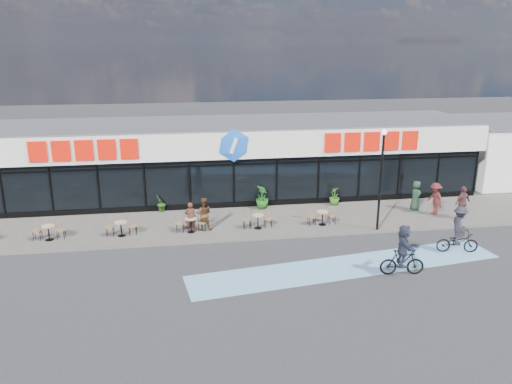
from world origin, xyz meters
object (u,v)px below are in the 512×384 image
at_px(potted_plant_left, 161,203).
at_px(cyclist_b, 458,233).
at_px(lamp_post, 381,171).
at_px(potted_plant_mid, 262,197).
at_px(cyclist_a, 403,252).
at_px(patron_right, 204,214).
at_px(pedestrian_a, 435,199).
at_px(potted_plant_right, 334,196).
at_px(pedestrian_b, 416,195).
at_px(patron_left, 190,217).
at_px(pedestrian_c, 462,203).

bearing_deg(potted_plant_left, cyclist_b, -28.80).
bearing_deg(lamp_post, potted_plant_mid, 141.24).
bearing_deg(cyclist_a, cyclist_b, 27.27).
bearing_deg(cyclist_b, patron_right, 159.06).
relative_size(pedestrian_a, cyclist_a, 0.82).
relative_size(potted_plant_mid, potted_plant_right, 1.25).
distance_m(potted_plant_left, pedestrian_a, 15.26).
relative_size(potted_plant_left, pedestrian_a, 0.57).
distance_m(lamp_post, cyclist_a, 5.41).
bearing_deg(pedestrian_b, potted_plant_left, 91.27).
relative_size(potted_plant_right, pedestrian_b, 0.62).
xyz_separation_m(lamp_post, pedestrian_b, (3.30, 2.64, -2.22)).
distance_m(patron_left, pedestrian_b, 12.83).
bearing_deg(pedestrian_c, lamp_post, -10.54).
relative_size(pedestrian_b, pedestrian_c, 0.94).
relative_size(potted_plant_left, potted_plant_right, 0.96).
relative_size(pedestrian_a, cyclist_b, 0.81).
distance_m(potted_plant_mid, cyclist_b, 10.75).
relative_size(potted_plant_mid, cyclist_b, 0.60).
xyz_separation_m(potted_plant_left, cyclist_b, (13.63, -7.50, 0.32)).
bearing_deg(potted_plant_mid, cyclist_a, -64.33).
bearing_deg(potted_plant_left, pedestrian_b, -7.16).
bearing_deg(pedestrian_a, cyclist_a, -42.88).
height_order(patron_left, patron_right, patron_right).
relative_size(potted_plant_left, pedestrian_b, 0.60).
bearing_deg(cyclist_b, potted_plant_mid, 137.26).
xyz_separation_m(potted_plant_mid, pedestrian_a, (9.29, -2.46, 0.24)).
relative_size(potted_plant_left, cyclist_a, 0.46).
relative_size(patron_left, cyclist_b, 0.70).
xyz_separation_m(patron_right, pedestrian_b, (12.07, 1.34, -0.01)).
height_order(lamp_post, patron_left, lamp_post).
height_order(potted_plant_left, potted_plant_right, potted_plant_right).
height_order(pedestrian_b, cyclist_b, cyclist_b).
relative_size(lamp_post, cyclist_a, 2.34).
height_order(lamp_post, pedestrian_b, lamp_post).
distance_m(potted_plant_mid, patron_right, 4.57).
bearing_deg(pedestrian_c, potted_plant_mid, -38.11).
bearing_deg(patron_left, patron_right, -173.73).
distance_m(potted_plant_left, pedestrian_b, 14.43).
xyz_separation_m(potted_plant_mid, potted_plant_right, (4.30, -0.03, -0.13)).
distance_m(patron_right, cyclist_b, 12.19).
bearing_deg(potted_plant_left, pedestrian_a, -10.04).
height_order(potted_plant_left, potted_plant_mid, potted_plant_mid).
bearing_deg(patron_right, lamp_post, -179.36).
xyz_separation_m(potted_plant_mid, cyclist_a, (4.38, -9.11, 0.24)).
relative_size(potted_plant_mid, patron_left, 0.86).
xyz_separation_m(potted_plant_left, patron_right, (2.25, -3.14, 0.35)).
bearing_deg(pedestrian_c, patron_left, -21.37).
distance_m(patron_right, pedestrian_b, 12.14).
relative_size(potted_plant_right, patron_left, 0.69).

